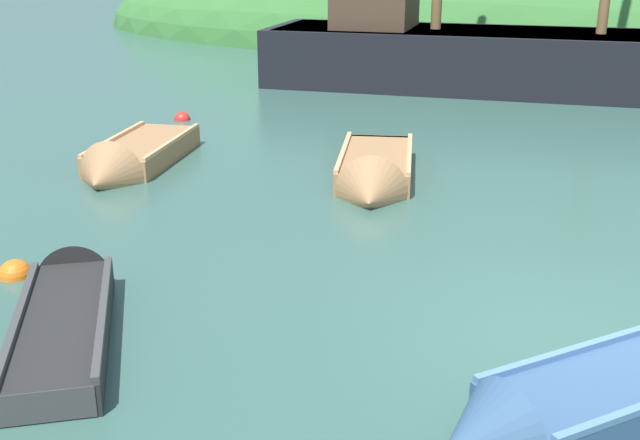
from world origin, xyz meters
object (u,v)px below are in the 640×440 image
(rowboat_near_dock, at_px, (68,313))
(rowboat_center, at_px, (374,176))
(rowboat_outer_left, at_px, (131,162))
(sailing_ship, at_px, (500,68))
(buoy_orange, at_px, (16,276))
(rowboat_portside, at_px, (581,409))
(buoy_red, at_px, (182,120))

(rowboat_near_dock, bearing_deg, rowboat_center, -47.81)
(rowboat_near_dock, bearing_deg, rowboat_outer_left, -5.53)
(rowboat_outer_left, bearing_deg, sailing_ship, 144.61)
(rowboat_center, bearing_deg, sailing_ship, 162.55)
(rowboat_center, height_order, buoy_orange, rowboat_center)
(rowboat_near_dock, relative_size, buoy_orange, 8.30)
(rowboat_portside, distance_m, rowboat_outer_left, 10.10)
(rowboat_near_dock, distance_m, buoy_red, 10.53)
(sailing_ship, relative_size, buoy_orange, 38.51)
(rowboat_outer_left, bearing_deg, rowboat_portside, 46.73)
(rowboat_near_dock, bearing_deg, buoy_red, -9.49)
(rowboat_outer_left, xyz_separation_m, buoy_red, (-1.32, 4.05, -0.14))
(sailing_ship, bearing_deg, buoy_orange, -108.48)
(rowboat_center, distance_m, rowboat_portside, 7.34)
(sailing_ship, bearing_deg, rowboat_outer_left, -120.45)
(rowboat_center, bearing_deg, rowboat_outer_left, -95.33)
(rowboat_portside, distance_m, buoy_red, 13.67)
(rowboat_portside, distance_m, rowboat_near_dock, 5.54)
(rowboat_center, height_order, buoy_red, rowboat_center)
(sailing_ship, distance_m, buoy_orange, 16.18)
(rowboat_center, distance_m, rowboat_near_dock, 6.52)
(buoy_orange, xyz_separation_m, buoy_red, (-2.79, 8.82, 0.00))
(rowboat_center, relative_size, rowboat_outer_left, 0.99)
(rowboat_center, distance_m, buoy_red, 6.76)
(sailing_ship, bearing_deg, rowboat_portside, -83.89)
(rowboat_center, bearing_deg, rowboat_portside, 17.76)
(rowboat_portside, xyz_separation_m, rowboat_near_dock, (-5.54, -0.10, -0.00))
(rowboat_near_dock, height_order, buoy_orange, rowboat_near_dock)
(sailing_ship, relative_size, rowboat_center, 4.42)
(rowboat_portside, height_order, rowboat_near_dock, rowboat_portside)
(rowboat_portside, relative_size, rowboat_outer_left, 0.88)
(buoy_orange, bearing_deg, sailing_ship, 77.00)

